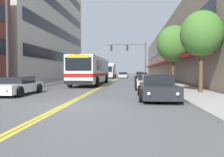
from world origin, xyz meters
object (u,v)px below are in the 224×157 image
object	(u,v)px
car_beige_parked_right_far	(139,75)
traffic_signal_mast	(131,53)
car_black_parked_right_end	(142,77)
street_tree_right_mid	(173,44)
car_red_moving_lead	(125,74)
fire_hydrant	(163,81)
car_slate_blue_parked_left_near	(87,77)
box_truck	(109,71)
street_lamp_left_near	(13,27)
city_bus	(92,70)
street_tree_right_near	(201,34)
car_champagne_parked_right_mid	(148,82)
car_silver_moving_second	(123,75)
car_charcoal_parked_right_foreground	(157,88)
car_white_parked_left_far	(17,86)

from	to	relation	value
car_beige_parked_right_far	traffic_signal_mast	size ratio (longest dim) A/B	0.61
car_black_parked_right_end	street_tree_right_mid	distance (m)	10.16
car_black_parked_right_end	street_tree_right_mid	world-z (taller)	street_tree_right_mid
car_red_moving_lead	car_beige_parked_right_far	bearing A→B (deg)	-77.99
fire_hydrant	car_red_moving_lead	bearing A→B (deg)	96.92
car_slate_blue_parked_left_near	box_truck	distance (m)	12.68
traffic_signal_mast	street_tree_right_mid	bearing A→B (deg)	-73.82
street_lamp_left_near	city_bus	bearing A→B (deg)	73.16
car_black_parked_right_end	street_tree_right_near	xyz separation A→B (m)	(3.08, -17.30, 3.28)
car_champagne_parked_right_mid	fire_hydrant	size ratio (longest dim) A/B	4.86
city_bus	street_tree_right_near	size ratio (longest dim) A/B	2.33
city_bus	street_tree_right_mid	bearing A→B (deg)	-10.66
car_beige_parked_right_far	car_silver_moving_second	size ratio (longest dim) A/B	0.93
car_slate_blue_parked_left_near	car_charcoal_parked_right_foreground	world-z (taller)	car_charcoal_parked_right_foreground
street_lamp_left_near	car_white_parked_left_far	bearing A→B (deg)	-47.40
car_slate_blue_parked_left_near	street_tree_right_near	world-z (taller)	street_tree_right_near
car_champagne_parked_right_mid	street_tree_right_near	size ratio (longest dim) A/B	0.83
box_truck	street_tree_right_near	xyz separation A→B (m)	(9.46, -32.39, 2.29)
car_slate_blue_parked_left_near	car_beige_parked_right_far	size ratio (longest dim) A/B	1.05
city_bus	car_charcoal_parked_right_foreground	distance (m)	13.76
car_black_parked_right_end	box_truck	bearing A→B (deg)	112.93
box_truck	street_tree_right_mid	size ratio (longest dim) A/B	1.11
traffic_signal_mast	car_slate_blue_parked_left_near	bearing A→B (deg)	-155.37
car_charcoal_parked_right_foreground	street_tree_right_near	xyz separation A→B (m)	(3.06, 2.43, 3.30)
car_champagne_parked_right_mid	car_beige_parked_right_far	size ratio (longest dim) A/B	1.02
traffic_signal_mast	street_tree_right_near	xyz separation A→B (m)	(4.57, -23.19, -0.74)
traffic_signal_mast	street_lamp_left_near	world-z (taller)	street_lamp_left_near
car_champagne_parked_right_mid	car_white_parked_left_far	bearing A→B (deg)	-148.53
car_beige_parked_right_far	box_truck	bearing A→B (deg)	-176.69
box_truck	car_beige_parked_right_far	bearing A→B (deg)	3.31
car_champagne_parked_right_mid	box_truck	size ratio (longest dim) A/B	0.65
car_beige_parked_right_far	street_tree_right_mid	world-z (taller)	street_tree_right_mid
traffic_signal_mast	car_champagne_parked_right_mid	bearing A→B (deg)	-85.62
car_charcoal_parked_right_foreground	car_champagne_parked_right_mid	world-z (taller)	car_charcoal_parked_right_foreground
car_charcoal_parked_right_foreground	traffic_signal_mast	size ratio (longest dim) A/B	0.70
car_slate_blue_parked_left_near	fire_hydrant	xyz separation A→B (m)	(10.24, -12.71, -0.01)
street_lamp_left_near	street_tree_right_near	distance (m)	12.29
car_white_parked_left_far	fire_hydrant	world-z (taller)	car_white_parked_left_far
car_slate_blue_parked_left_near	box_truck	bearing A→B (deg)	79.97
car_slate_blue_parked_left_near	city_bus	bearing A→B (deg)	-75.24
box_truck	street_tree_right_mid	xyz separation A→B (m)	(9.22, -24.12, 2.69)
car_white_parked_left_far	car_black_parked_right_end	world-z (taller)	car_black_parked_right_end
traffic_signal_mast	fire_hydrant	distance (m)	16.76
car_white_parked_left_far	traffic_signal_mast	distance (m)	25.82
car_charcoal_parked_right_foreground	fire_hydrant	distance (m)	9.80
city_bus	street_tree_right_mid	xyz separation A→B (m)	(8.78, -1.65, 2.61)
street_lamp_left_near	car_black_parked_right_end	bearing A→B (deg)	63.07
city_bus	fire_hydrant	distance (m)	8.13
traffic_signal_mast	street_tree_right_mid	xyz separation A→B (m)	(4.33, -14.92, -0.33)
street_lamp_left_near	fire_hydrant	xyz separation A→B (m)	(10.83, 7.98, -3.86)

